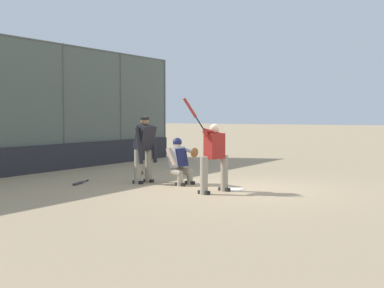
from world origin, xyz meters
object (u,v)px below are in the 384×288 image
at_px(catcher_behind_plate, 180,160).
at_px(fielding_glove_on_dirt, 139,173).
at_px(spare_bat_near_backstop, 79,183).
at_px(batter_at_plate, 214,155).
at_px(umpire_home, 144,148).

xyz_separation_m(catcher_behind_plate, fielding_glove_on_dirt, (-1.30, -2.20, -0.55)).
relative_size(catcher_behind_plate, spare_bat_near_backstop, 1.38).
bearing_deg(batter_at_plate, spare_bat_near_backstop, -69.78).
distance_m(spare_bat_near_backstop, fielding_glove_on_dirt, 2.53).
distance_m(umpire_home, spare_bat_near_backstop, 1.87).
relative_size(batter_at_plate, spare_bat_near_backstop, 2.49).
xyz_separation_m(umpire_home, spare_bat_near_backstop, (1.02, -1.29, -0.88)).
bearing_deg(batter_at_plate, umpire_home, -90.77).
bearing_deg(fielding_glove_on_dirt, umpire_home, 39.92).
bearing_deg(catcher_behind_plate, batter_at_plate, 65.57).
xyz_separation_m(batter_at_plate, spare_bat_near_backstop, (0.45, -3.60, -0.81)).
relative_size(spare_bat_near_backstop, fielding_glove_on_dirt, 2.57).
height_order(batter_at_plate, catcher_behind_plate, batter_at_plate).
bearing_deg(fielding_glove_on_dirt, catcher_behind_plate, 59.37).
relative_size(batter_at_plate, fielding_glove_on_dirt, 6.39).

